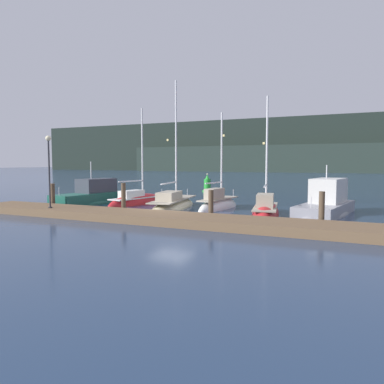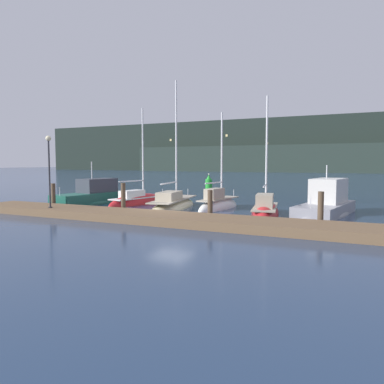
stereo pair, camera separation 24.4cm
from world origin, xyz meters
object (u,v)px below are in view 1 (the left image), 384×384
object	(u,v)px
sailboat_berth_3	(173,207)
motorboat_berth_6	(326,208)
sailboat_berth_2	(138,203)
sailboat_berth_5	(265,213)
dock_lamppost	(49,160)
motorboat_berth_1	(91,200)
sailboat_berth_4	(218,207)
channel_buoy	(207,185)

from	to	relation	value
sailboat_berth_3	motorboat_berth_6	world-z (taller)	sailboat_berth_3
sailboat_berth_2	sailboat_berth_5	xyz separation A→B (m)	(10.33, -1.98, 0.02)
sailboat_berth_5	dock_lamppost	distance (m)	13.30
motorboat_berth_1	motorboat_berth_6	bearing A→B (deg)	3.66
sailboat_berth_3	sailboat_berth_5	bearing A→B (deg)	-6.17
sailboat_berth_3	motorboat_berth_6	size ratio (longest dim) A/B	1.32
sailboat_berth_3	sailboat_berth_5	size ratio (longest dim) A/B	1.19
sailboat_berth_4	sailboat_berth_3	bearing A→B (deg)	-161.11
sailboat_berth_5	channel_buoy	world-z (taller)	sailboat_berth_5
dock_lamppost	sailboat_berth_2	bearing A→B (deg)	79.55
motorboat_berth_1	sailboat_berth_5	distance (m)	13.79
sailboat_berth_4	sailboat_berth_5	world-z (taller)	sailboat_berth_5
sailboat_berth_3	motorboat_berth_6	bearing A→B (deg)	6.20
sailboat_berth_4	motorboat_berth_6	world-z (taller)	sailboat_berth_4
sailboat_berth_4	channel_buoy	bearing A→B (deg)	115.28
dock_lamppost	sailboat_berth_3	bearing A→B (deg)	50.55
dock_lamppost	channel_buoy	bearing A→B (deg)	86.05
sailboat_berth_2	motorboat_berth_6	size ratio (longest dim) A/B	1.13
motorboat_berth_1	dock_lamppost	bearing A→B (deg)	-71.41
channel_buoy	dock_lamppost	xyz separation A→B (m)	(-1.45, -21.07, 2.56)
sailboat_berth_5	dock_lamppost	world-z (taller)	sailboat_berth_5
sailboat_berth_4	sailboat_berth_5	bearing A→B (deg)	-25.02
motorboat_berth_1	sailboat_berth_5	world-z (taller)	sailboat_berth_5
sailboat_berth_3	dock_lamppost	bearing A→B (deg)	-129.45
sailboat_berth_2	sailboat_berth_4	xyz separation A→B (m)	(6.64, -0.26, 0.05)
channel_buoy	dock_lamppost	size ratio (longest dim) A/B	0.46
motorboat_berth_6	dock_lamppost	world-z (taller)	dock_lamppost
sailboat_berth_2	sailboat_berth_3	distance (m)	3.92
motorboat_berth_1	sailboat_berth_3	size ratio (longest dim) A/B	0.75
sailboat_berth_5	dock_lamppost	xyz separation A→B (m)	(-11.70, -5.46, 3.19)
motorboat_berth_1	motorboat_berth_6	xyz separation A→B (m)	(17.03, 1.09, 0.07)
sailboat_berth_2	sailboat_berth_4	bearing A→B (deg)	-2.23
sailboat_berth_5	motorboat_berth_1	bearing A→B (deg)	177.09
motorboat_berth_1	sailboat_berth_5	bearing A→B (deg)	-2.91
sailboat_berth_4	motorboat_berth_6	xyz separation A→B (m)	(6.94, 0.07, 0.24)
sailboat_berth_4	motorboat_berth_6	bearing A→B (deg)	0.56
sailboat_berth_3	sailboat_berth_4	bearing A→B (deg)	18.89
sailboat_berth_2	dock_lamppost	bearing A→B (deg)	-100.45
sailboat_berth_5	sailboat_berth_3	bearing A→B (deg)	173.83
sailboat_berth_2	motorboat_berth_6	xyz separation A→B (m)	(13.58, -0.19, 0.29)
sailboat_berth_3	dock_lamppost	xyz separation A→B (m)	(-5.08, -6.17, 3.18)
motorboat_berth_1	dock_lamppost	xyz separation A→B (m)	(2.07, -6.16, 2.99)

